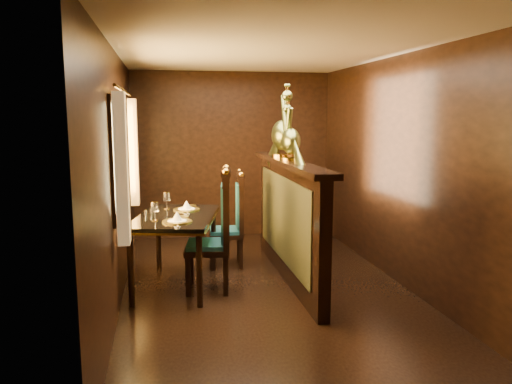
# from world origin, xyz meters

# --- Properties ---
(ground) EXTENTS (5.00, 5.00, 0.00)m
(ground) POSITION_xyz_m (0.00, 0.00, 0.00)
(ground) COLOR black
(ground) RESTS_ON ground
(room_shell) EXTENTS (3.04, 5.04, 2.52)m
(room_shell) POSITION_xyz_m (-0.09, 0.02, 1.58)
(room_shell) COLOR black
(room_shell) RESTS_ON ground
(partition) EXTENTS (0.26, 2.70, 1.36)m
(partition) POSITION_xyz_m (0.32, 0.30, 0.71)
(partition) COLOR black
(partition) RESTS_ON ground
(dining_table) EXTENTS (1.08, 1.48, 0.99)m
(dining_table) POSITION_xyz_m (-0.93, 0.28, 0.72)
(dining_table) COLOR black
(dining_table) RESTS_ON ground
(chair_left) EXTENTS (0.54, 0.56, 1.33)m
(chair_left) POSITION_xyz_m (-0.49, 0.08, 0.69)
(chair_left) COLOR black
(chair_left) RESTS_ON ground
(chair_right) EXTENTS (0.46, 0.48, 1.19)m
(chair_right) POSITION_xyz_m (-0.20, 0.91, 0.62)
(chair_right) COLOR black
(chair_right) RESTS_ON ground
(peacock_left) EXTENTS (0.21, 0.57, 0.67)m
(peacock_left) POSITION_xyz_m (0.33, 0.23, 1.70)
(peacock_left) COLOR #1A5034
(peacock_left) RESTS_ON partition
(peacock_right) EXTENTS (0.26, 0.70, 0.84)m
(peacock_right) POSITION_xyz_m (0.33, 0.62, 1.78)
(peacock_right) COLOR #1A5034
(peacock_right) RESTS_ON partition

